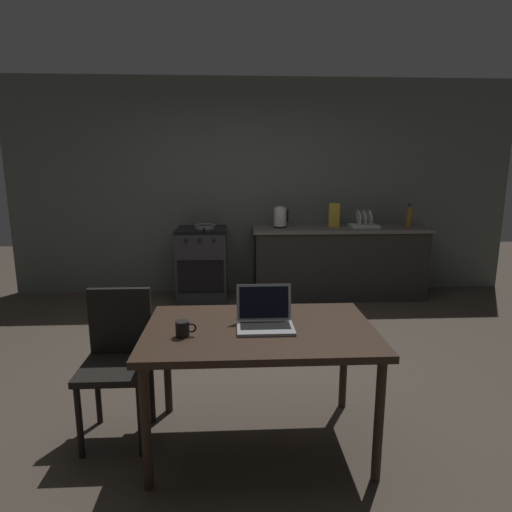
{
  "coord_description": "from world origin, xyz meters",
  "views": [
    {
      "loc": [
        -0.09,
        -3.05,
        1.63
      ],
      "look_at": [
        0.11,
        0.8,
        0.83
      ],
      "focal_mm": 30.38,
      "sensor_mm": 36.0,
      "label": 1
    }
  ],
  "objects_px": {
    "stove_oven": "(202,264)",
    "electric_kettle": "(280,218)",
    "dining_table": "(260,339)",
    "laptop": "(265,319)",
    "coffee_mug": "(183,329)",
    "bottle": "(409,216)",
    "frying_pan": "(205,226)",
    "cereal_box": "(334,215)",
    "dish_rack": "(364,223)",
    "chair": "(118,353)"
  },
  "relations": [
    {
      "from": "laptop",
      "to": "bottle",
      "type": "distance_m",
      "value": 3.51
    },
    {
      "from": "dining_table",
      "to": "laptop",
      "type": "height_order",
      "value": "laptop"
    },
    {
      "from": "stove_oven",
      "to": "dining_table",
      "type": "bearing_deg",
      "value": -79.67
    },
    {
      "from": "dining_table",
      "to": "electric_kettle",
      "type": "distance_m",
      "value": 2.99
    },
    {
      "from": "laptop",
      "to": "cereal_box",
      "type": "xyz_separation_m",
      "value": [
        1.07,
        2.95,
        0.26
      ]
    },
    {
      "from": "stove_oven",
      "to": "laptop",
      "type": "distance_m",
      "value": 3.0
    },
    {
      "from": "cereal_box",
      "to": "dish_rack",
      "type": "xyz_separation_m",
      "value": [
        0.37,
        -0.02,
        -0.1
      ]
    },
    {
      "from": "dining_table",
      "to": "electric_kettle",
      "type": "xyz_separation_m",
      "value": [
        0.43,
        2.93,
        0.35
      ]
    },
    {
      "from": "laptop",
      "to": "coffee_mug",
      "type": "distance_m",
      "value": 0.47
    },
    {
      "from": "dining_table",
      "to": "chair",
      "type": "relative_size",
      "value": 1.45
    },
    {
      "from": "electric_kettle",
      "to": "frying_pan",
      "type": "distance_m",
      "value": 0.93
    },
    {
      "from": "dish_rack",
      "to": "chair",
      "type": "bearing_deg",
      "value": -129.89
    },
    {
      "from": "coffee_mug",
      "to": "electric_kettle",
      "type": "bearing_deg",
      "value": 74.36
    },
    {
      "from": "stove_oven",
      "to": "bottle",
      "type": "relative_size",
      "value": 3.05
    },
    {
      "from": "chair",
      "to": "laptop",
      "type": "xyz_separation_m",
      "value": [
        0.88,
        -0.15,
        0.25
      ]
    },
    {
      "from": "stove_oven",
      "to": "dish_rack",
      "type": "xyz_separation_m",
      "value": [
        2.01,
        0.0,
        0.49
      ]
    },
    {
      "from": "dining_table",
      "to": "bottle",
      "type": "height_order",
      "value": "bottle"
    },
    {
      "from": "coffee_mug",
      "to": "dish_rack",
      "type": "height_order",
      "value": "dish_rack"
    },
    {
      "from": "frying_pan",
      "to": "dish_rack",
      "type": "height_order",
      "value": "dish_rack"
    },
    {
      "from": "laptop",
      "to": "electric_kettle",
      "type": "relative_size",
      "value": 1.24
    },
    {
      "from": "stove_oven",
      "to": "electric_kettle",
      "type": "distance_m",
      "value": 1.12
    },
    {
      "from": "coffee_mug",
      "to": "cereal_box",
      "type": "distance_m",
      "value": 3.43
    },
    {
      "from": "electric_kettle",
      "to": "dish_rack",
      "type": "height_order",
      "value": "electric_kettle"
    },
    {
      "from": "bottle",
      "to": "laptop",
      "type": "bearing_deg",
      "value": -124.7
    },
    {
      "from": "bottle",
      "to": "coffee_mug",
      "type": "distance_m",
      "value": 3.87
    },
    {
      "from": "chair",
      "to": "electric_kettle",
      "type": "distance_m",
      "value": 3.1
    },
    {
      "from": "chair",
      "to": "coffee_mug",
      "type": "xyz_separation_m",
      "value": [
        0.43,
        -0.26,
        0.25
      ]
    },
    {
      "from": "frying_pan",
      "to": "dining_table",
      "type": "bearing_deg",
      "value": -80.39
    },
    {
      "from": "laptop",
      "to": "dish_rack",
      "type": "relative_size",
      "value": 0.94
    },
    {
      "from": "electric_kettle",
      "to": "frying_pan",
      "type": "bearing_deg",
      "value": -178.25
    },
    {
      "from": "chair",
      "to": "bottle",
      "type": "bearing_deg",
      "value": 63.81
    },
    {
      "from": "electric_kettle",
      "to": "cereal_box",
      "type": "xyz_separation_m",
      "value": [
        0.67,
        0.02,
        0.02
      ]
    },
    {
      "from": "stove_oven",
      "to": "frying_pan",
      "type": "distance_m",
      "value": 0.47
    },
    {
      "from": "laptop",
      "to": "bottle",
      "type": "bearing_deg",
      "value": 60.13
    },
    {
      "from": "bottle",
      "to": "dish_rack",
      "type": "bearing_deg",
      "value": 174.77
    },
    {
      "from": "electric_kettle",
      "to": "coffee_mug",
      "type": "distance_m",
      "value": 3.17
    },
    {
      "from": "bottle",
      "to": "dish_rack",
      "type": "height_order",
      "value": "bottle"
    },
    {
      "from": "dish_rack",
      "to": "stove_oven",
      "type": "bearing_deg",
      "value": -179.93
    },
    {
      "from": "stove_oven",
      "to": "dish_rack",
      "type": "distance_m",
      "value": 2.07
    },
    {
      "from": "chair",
      "to": "frying_pan",
      "type": "bearing_deg",
      "value": 102.83
    },
    {
      "from": "stove_oven",
      "to": "dining_table",
      "type": "distance_m",
      "value": 2.99
    },
    {
      "from": "dining_table",
      "to": "dish_rack",
      "type": "distance_m",
      "value": 3.3
    },
    {
      "from": "dining_table",
      "to": "chair",
      "type": "bearing_deg",
      "value": 169.8
    },
    {
      "from": "electric_kettle",
      "to": "dining_table",
      "type": "bearing_deg",
      "value": -98.32
    },
    {
      "from": "dining_table",
      "to": "cereal_box",
      "type": "height_order",
      "value": "cereal_box"
    },
    {
      "from": "electric_kettle",
      "to": "dish_rack",
      "type": "relative_size",
      "value": 0.76
    },
    {
      "from": "stove_oven",
      "to": "cereal_box",
      "type": "bearing_deg",
      "value": 0.79
    },
    {
      "from": "electric_kettle",
      "to": "frying_pan",
      "type": "height_order",
      "value": "electric_kettle"
    },
    {
      "from": "frying_pan",
      "to": "cereal_box",
      "type": "distance_m",
      "value": 1.6
    },
    {
      "from": "laptop",
      "to": "frying_pan",
      "type": "height_order",
      "value": "laptop"
    }
  ]
}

